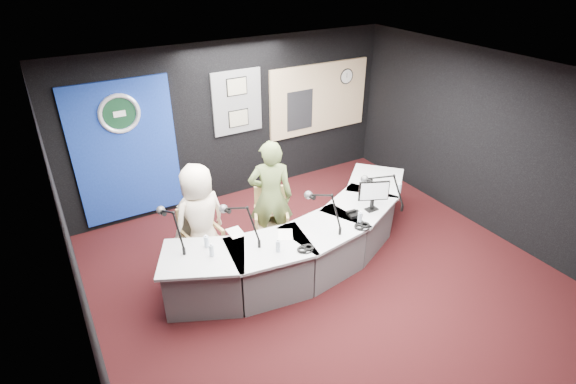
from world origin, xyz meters
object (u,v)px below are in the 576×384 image
armchair_left (202,240)px  person_woman (271,197)px  person_man (200,219)px  armchair_right (271,224)px  broadcast_desk (306,240)px

armchair_left → person_woman: size_ratio=0.54×
person_woman → armchair_left: bearing=22.1°
person_woman → person_man: bearing=22.1°
armchair_left → armchair_right: bearing=-11.8°
person_man → person_woman: person_woman is taller
armchair_left → person_man: bearing=0.0°
person_man → person_woman: 1.08m
armchair_right → person_man: size_ratio=0.52×
broadcast_desk → person_woman: 0.81m
armchair_left → person_woman: (1.08, -0.06, 0.41)m
armchair_right → person_woman: size_ratio=0.48×
person_man → armchair_right: bearing=163.9°
broadcast_desk → person_woman: bearing=114.5°
armchair_left → person_woman: bearing=-11.8°
broadcast_desk → person_man: size_ratio=2.75×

